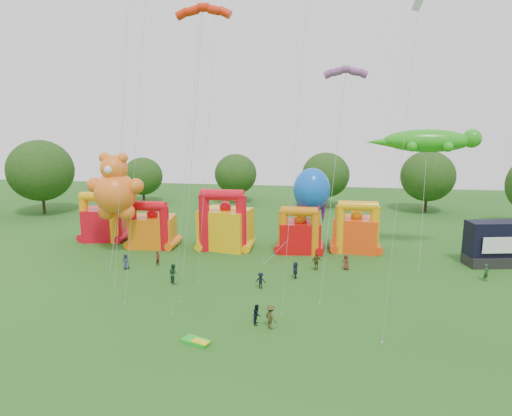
# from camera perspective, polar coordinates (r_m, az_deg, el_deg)

# --- Properties ---
(ground) EXTENTS (160.00, 160.00, 0.00)m
(ground) POSITION_cam_1_polar(r_m,az_deg,el_deg) (29.68, -8.27, -20.72)
(ground) COLOR #1E4F16
(ground) RESTS_ON ground
(tree_ring) EXTENTS (123.97, 126.07, 12.07)m
(tree_ring) POSITION_cam_1_polar(r_m,az_deg,el_deg) (27.80, -10.64, -8.71)
(tree_ring) COLOR #352314
(tree_ring) RESTS_ON ground
(bouncy_castle_0) EXTENTS (5.83, 5.08, 6.43)m
(bouncy_castle_0) POSITION_cam_1_polar(r_m,az_deg,el_deg) (61.88, -18.49, -1.59)
(bouncy_castle_0) COLOR red
(bouncy_castle_0) RESTS_ON ground
(bouncy_castle_1) EXTENTS (5.60, 4.72, 5.91)m
(bouncy_castle_1) POSITION_cam_1_polar(r_m,az_deg,el_deg) (57.11, -12.84, -2.54)
(bouncy_castle_1) COLOR orange
(bouncy_castle_1) RESTS_ON ground
(bouncy_castle_2) EXTENTS (6.52, 5.66, 7.45)m
(bouncy_castle_2) POSITION_cam_1_polar(r_m,az_deg,el_deg) (54.93, -3.89, -2.22)
(bouncy_castle_2) COLOR #F3AD0C
(bouncy_castle_2) RESTS_ON ground
(bouncy_castle_3) EXTENTS (5.09, 4.25, 5.65)m
(bouncy_castle_3) POSITION_cam_1_polar(r_m,az_deg,el_deg) (53.85, 5.45, -3.25)
(bouncy_castle_3) COLOR red
(bouncy_castle_3) RESTS_ON ground
(bouncy_castle_4) EXTENTS (5.56, 4.70, 6.25)m
(bouncy_castle_4) POSITION_cam_1_polar(r_m,az_deg,el_deg) (55.19, 12.40, -2.87)
(bouncy_castle_4) COLOR #FF450D
(bouncy_castle_4) RESTS_ON ground
(stage_trailer) EXTENTS (7.74, 4.17, 4.82)m
(stage_trailer) POSITION_cam_1_polar(r_m,az_deg,el_deg) (55.51, 28.32, -3.98)
(stage_trailer) COLOR black
(stage_trailer) RESTS_ON ground
(teddy_bear_kite) EXTENTS (6.74, 8.35, 11.84)m
(teddy_bear_kite) POSITION_cam_1_polar(r_m,az_deg,el_deg) (53.91, -17.22, 0.77)
(teddy_bear_kite) COLOR orange
(teddy_bear_kite) RESTS_ON ground
(gecko_kite) EXTENTS (12.57, 9.47, 14.45)m
(gecko_kite) POSITION_cam_1_polar(r_m,az_deg,el_deg) (53.34, 20.34, 3.22)
(gecko_kite) COLOR #26A117
(gecko_kite) RESTS_ON ground
(octopus_kite) EXTENTS (7.07, 9.40, 9.85)m
(octopus_kite) POSITION_cam_1_polar(r_m,az_deg,el_deg) (53.30, 5.43, -1.27)
(octopus_kite) COLOR blue
(octopus_kite) RESTS_ON ground
(parafoil_kites) EXTENTS (24.83, 10.80, 31.75)m
(parafoil_kites) POSITION_cam_1_polar(r_m,az_deg,el_deg) (40.31, 0.34, 5.93)
(parafoil_kites) COLOR red
(parafoil_kites) RESTS_ON ground
(diamond_kites) EXTENTS (23.39, 16.26, 40.57)m
(diamond_kites) POSITION_cam_1_polar(r_m,az_deg,el_deg) (38.64, -2.75, 13.02)
(diamond_kites) COLOR red
(diamond_kites) RESTS_ON ground
(folded_kite_bundle) EXTENTS (2.23, 1.66, 0.31)m
(folded_kite_bundle) POSITION_cam_1_polar(r_m,az_deg,el_deg) (33.77, -7.42, -16.19)
(folded_kite_bundle) COLOR green
(folded_kite_bundle) RESTS_ON ground
(spectator_0) EXTENTS (0.89, 0.66, 1.66)m
(spectator_0) POSITION_cam_1_polar(r_m,az_deg,el_deg) (49.83, -15.94, -6.45)
(spectator_0) COLOR #282E43
(spectator_0) RESTS_ON ground
(spectator_1) EXTENTS (0.54, 0.68, 1.62)m
(spectator_1) POSITION_cam_1_polar(r_m,az_deg,el_deg) (50.09, -12.19, -6.19)
(spectator_1) COLOR #531C17
(spectator_1) RESTS_ON ground
(spectator_2) EXTENTS (1.18, 1.17, 1.93)m
(spectator_2) POSITION_cam_1_polar(r_m,az_deg,el_deg) (44.71, -10.29, -8.07)
(spectator_2) COLOR #1A4326
(spectator_2) RESTS_ON ground
(spectator_3) EXTENTS (1.01, 0.62, 1.53)m
(spectator_3) POSITION_cam_1_polar(r_m,az_deg,el_deg) (42.82, 0.58, -9.05)
(spectator_3) COLOR black
(spectator_3) RESTS_ON ground
(spectator_4) EXTENTS (1.17, 0.94, 1.85)m
(spectator_4) POSITION_cam_1_polar(r_m,az_deg,el_deg) (48.04, 7.56, -6.65)
(spectator_4) COLOR #47401C
(spectator_4) RESTS_ON ground
(spectator_5) EXTENTS (0.60, 1.59, 1.68)m
(spectator_5) POSITION_cam_1_polar(r_m,az_deg,el_deg) (45.53, 4.93, -7.72)
(spectator_5) COLOR #212238
(spectator_5) RESTS_ON ground
(spectator_6) EXTENTS (0.96, 0.91, 1.65)m
(spectator_6) POSITION_cam_1_polar(r_m,az_deg,el_deg) (48.68, 11.18, -6.65)
(spectator_6) COLOR #5D271A
(spectator_6) RESTS_ON ground
(spectator_7) EXTENTS (0.72, 0.71, 1.68)m
(spectator_7) POSITION_cam_1_polar(r_m,az_deg,el_deg) (49.96, 26.83, -7.20)
(spectator_7) COLOR #19401D
(spectator_7) RESTS_ON ground
(spectator_8) EXTENTS (0.61, 0.78, 1.59)m
(spectator_8) POSITION_cam_1_polar(r_m,az_deg,el_deg) (35.94, 0.14, -13.15)
(spectator_8) COLOR black
(spectator_8) RESTS_ON ground
(spectator_9) EXTENTS (1.34, 1.36, 1.88)m
(spectator_9) POSITION_cam_1_polar(r_m,az_deg,el_deg) (35.22, 1.86, -13.43)
(spectator_9) COLOR #3F3A19
(spectator_9) RESTS_ON ground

